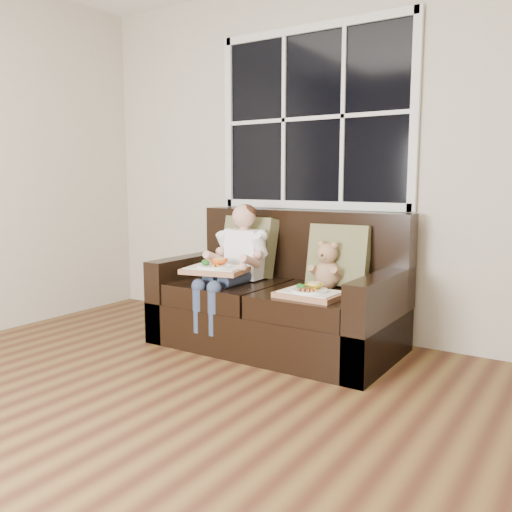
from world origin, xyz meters
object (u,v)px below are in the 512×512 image
Objects in this scene: tray_left at (215,268)px; tray_right at (310,293)px; child at (237,255)px; loveseat at (281,302)px; teddy_bear at (327,268)px.

tray_left is 0.73m from tray_right.
child is 0.23m from tray_left.
child reaches higher than tray_left.
loveseat is at bearing 32.74° from tray_left.
loveseat reaches higher than teddy_bear.
tray_right is at bearing -9.19° from tray_left.
teddy_bear is at bearing 8.46° from loveseat.
tray_left is at bearing -98.40° from child.
tray_left is (-0.03, -0.22, -0.07)m from child.
child reaches higher than teddy_bear.
loveseat is 0.44m from teddy_bear.
tray_right is (0.70, -0.18, -0.17)m from child.
tray_right is (0.73, 0.04, -0.10)m from tray_left.
loveseat is 3.60× the size of tray_left.
teddy_bear is 0.81× the size of tray_right.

